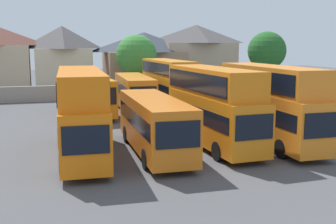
# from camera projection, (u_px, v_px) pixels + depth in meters

# --- Properties ---
(ground) EXTENTS (140.00, 140.00, 0.00)m
(ground) POSITION_uv_depth(u_px,v_px,m) (126.00, 108.00, 43.16)
(ground) COLOR #4C4C4F
(depot_boundary_wall) EXTENTS (56.00, 0.50, 1.80)m
(depot_boundary_wall) POSITION_uv_depth(u_px,v_px,m) (114.00, 91.00, 49.94)
(depot_boundary_wall) COLOR gray
(depot_boundary_wall) RESTS_ON ground
(bus_1) EXTENTS (3.06, 11.19, 4.99)m
(bus_1) POSITION_uv_depth(u_px,v_px,m) (81.00, 108.00, 24.25)
(bus_1) COLOR orange
(bus_1) RESTS_ON ground
(bus_2) EXTENTS (2.88, 10.39, 3.32)m
(bus_2) POSITION_uv_depth(u_px,v_px,m) (154.00, 122.00, 24.96)
(bus_2) COLOR orange
(bus_2) RESTS_ON ground
(bus_3) EXTENTS (2.87, 10.16, 5.00)m
(bus_3) POSITION_uv_depth(u_px,v_px,m) (213.00, 103.00, 26.46)
(bus_3) COLOR orange
(bus_3) RESTS_ON ground
(bus_4) EXTENTS (2.71, 10.85, 5.08)m
(bus_4) POSITION_uv_depth(u_px,v_px,m) (270.00, 100.00, 27.23)
(bus_4) COLOR orange
(bus_4) RESTS_ON ground
(bus_5) EXTENTS (3.05, 11.74, 3.48)m
(bus_5) POSITION_uv_depth(u_px,v_px,m) (91.00, 92.00, 39.36)
(bus_5) COLOR orange
(bus_5) RESTS_ON ground
(bus_6) EXTENTS (3.24, 10.67, 3.48)m
(bus_6) POSITION_uv_depth(u_px,v_px,m) (134.00, 92.00, 40.06)
(bus_6) COLOR orange
(bus_6) RESTS_ON ground
(bus_7) EXTENTS (2.67, 11.63, 4.92)m
(bus_7) POSITION_uv_depth(u_px,v_px,m) (168.00, 82.00, 41.69)
(bus_7) COLOR orange
(bus_7) RESTS_ON ground
(house_terrace_centre) EXTENTS (7.55, 6.85, 8.86)m
(house_terrace_centre) POSITION_uv_depth(u_px,v_px,m) (63.00, 59.00, 56.16)
(house_terrace_centre) COLOR beige
(house_terrace_centre) RESTS_ON ground
(house_terrace_right) EXTENTS (11.32, 7.42, 8.11)m
(house_terrace_right) POSITION_uv_depth(u_px,v_px,m) (144.00, 61.00, 59.26)
(house_terrace_right) COLOR #9E7A60
(house_terrace_right) RESTS_ON ground
(house_terrace_far_right) EXTENTS (11.04, 7.20, 9.26)m
(house_terrace_far_right) POSITION_uv_depth(u_px,v_px,m) (196.00, 56.00, 62.19)
(house_terrace_far_right) COLOR tan
(house_terrace_far_right) RESTS_ON ground
(tree_behind_wall) EXTENTS (4.80, 4.80, 8.04)m
(tree_behind_wall) POSITION_uv_depth(u_px,v_px,m) (267.00, 51.00, 52.77)
(tree_behind_wall) COLOR brown
(tree_behind_wall) RESTS_ON ground
(tree_right_of_lot) EXTENTS (5.09, 5.09, 7.66)m
(tree_right_of_lot) POSITION_uv_depth(u_px,v_px,m) (136.00, 55.00, 52.60)
(tree_right_of_lot) COLOR brown
(tree_right_of_lot) RESTS_ON ground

